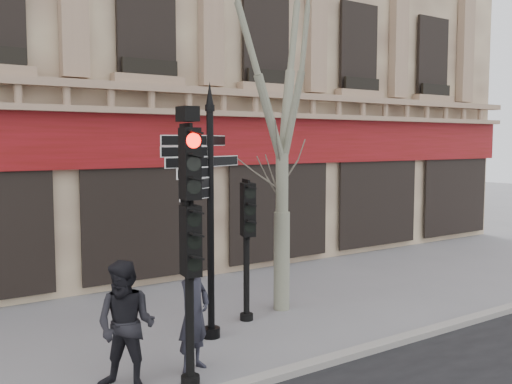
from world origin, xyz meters
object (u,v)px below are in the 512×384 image
Objects in this scene: traffic_signal_main at (189,212)px; pedestrian_b at (126,326)px; traffic_signal_secondary at (246,225)px; plane_tree at (283,39)px; pedestrian_a at (194,313)px; fingerpost at (210,168)px.

traffic_signal_main reaches higher than pedestrian_b.
traffic_signal_main is 3.25m from traffic_signal_secondary.
plane_tree reaches higher than pedestrian_a.
traffic_signal_secondary is 1.53× the size of pedestrian_a.
traffic_signal_secondary is (2.38, 2.11, -0.64)m from traffic_signal_main.
traffic_signal_main is at bearing -119.48° from traffic_signal_secondary.
traffic_signal_secondary is at bearing 74.10° from pedestrian_b.
fingerpost is 2.15m from traffic_signal_main.
plane_tree reaches higher than fingerpost.
fingerpost reaches higher than pedestrian_b.
fingerpost is at bearing -137.11° from traffic_signal_secondary.
fingerpost is 2.47× the size of pedestrian_b.
traffic_signal_main is at bearing -144.74° from fingerpost.
pedestrian_b is (-0.81, 0.42, -1.63)m from traffic_signal_main.
traffic_signal_secondary is 1.47× the size of pedestrian_b.
plane_tree reaches higher than traffic_signal_main.
fingerpost is at bearing -162.06° from plane_tree.
traffic_signal_main is 1.87m from pedestrian_b.
pedestrian_a is at bearing -122.59° from traffic_signal_secondary.
pedestrian_a is (0.33, 0.48, -1.66)m from traffic_signal_main.
pedestrian_b is at bearing 154.07° from pedestrian_a.
pedestrian_a is at bearing -146.38° from fingerpost.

